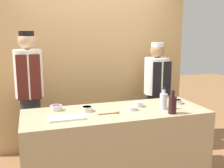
# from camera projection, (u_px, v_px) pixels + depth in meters

# --- Properties ---
(cabinet_wall) EXTENTS (3.11, 0.18, 2.40)m
(cabinet_wall) POSITION_uv_depth(u_px,v_px,m) (90.00, 69.00, 4.08)
(cabinet_wall) COLOR tan
(cabinet_wall) RESTS_ON ground_plane
(counter) EXTENTS (2.07, 0.77, 0.88)m
(counter) POSITION_uv_depth(u_px,v_px,m) (116.00, 147.00, 3.03)
(counter) COLOR tan
(counter) RESTS_ON ground_plane
(sauce_bowl_green) EXTENTS (0.11, 0.11, 0.06)m
(sauce_bowl_green) POSITION_uv_depth(u_px,v_px,m) (139.00, 104.00, 3.12)
(sauce_bowl_green) COLOR silver
(sauce_bowl_green) RESTS_ON counter
(sauce_bowl_purple) EXTENTS (0.13, 0.13, 0.06)m
(sauce_bowl_purple) POSITION_uv_depth(u_px,v_px,m) (56.00, 108.00, 2.96)
(sauce_bowl_purple) COLOR silver
(sauce_bowl_purple) RESTS_ON counter
(sauce_bowl_red) EXTENTS (0.13, 0.13, 0.05)m
(sauce_bowl_red) POSITION_uv_depth(u_px,v_px,m) (87.00, 109.00, 2.94)
(sauce_bowl_red) COLOR silver
(sauce_bowl_red) RESTS_ON counter
(sauce_bowl_yellow) EXTENTS (0.12, 0.12, 0.04)m
(sauce_bowl_yellow) POSITION_uv_depth(u_px,v_px,m) (132.00, 108.00, 2.98)
(sauce_bowl_yellow) COLOR silver
(sauce_bowl_yellow) RESTS_ON counter
(sauce_bowl_brown) EXTENTS (0.12, 0.12, 0.05)m
(sauce_bowl_brown) POSITION_uv_depth(u_px,v_px,m) (177.00, 101.00, 3.26)
(sauce_bowl_brown) COLOR silver
(sauce_bowl_brown) RESTS_ON counter
(cutting_board) EXTENTS (0.37, 0.19, 0.02)m
(cutting_board) POSITION_uv_depth(u_px,v_px,m) (67.00, 118.00, 2.68)
(cutting_board) COLOR white
(cutting_board) RESTS_ON counter
(bottle_clear) EXTENTS (0.09, 0.09, 0.25)m
(bottle_clear) POSITION_uv_depth(u_px,v_px,m) (164.00, 101.00, 3.01)
(bottle_clear) COLOR silver
(bottle_clear) RESTS_ON counter
(bottle_wine) EXTENTS (0.09, 0.09, 0.26)m
(bottle_wine) POSITION_uv_depth(u_px,v_px,m) (172.00, 104.00, 2.84)
(bottle_wine) COLOR black
(bottle_wine) RESTS_ON counter
(wooden_spoon) EXTENTS (0.24, 0.04, 0.03)m
(wooden_spoon) POSITION_uv_depth(u_px,v_px,m) (112.00, 113.00, 2.84)
(wooden_spoon) COLOR #B2844C
(wooden_spoon) RESTS_ON counter
(chef_left) EXTENTS (0.36, 0.36, 1.77)m
(chef_left) POSITION_uv_depth(u_px,v_px,m) (30.00, 94.00, 3.43)
(chef_left) COLOR #28282D
(chef_left) RESTS_ON ground_plane
(chef_right) EXTENTS (0.37, 0.37, 1.61)m
(chef_right) POSITION_uv_depth(u_px,v_px,m) (156.00, 92.00, 4.00)
(chef_right) COLOR #28282D
(chef_right) RESTS_ON ground_plane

